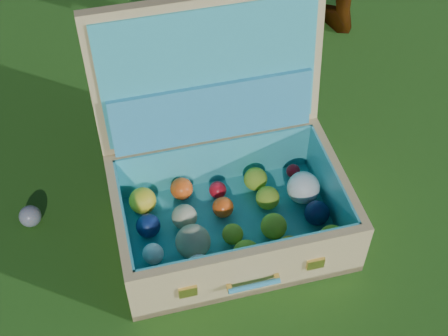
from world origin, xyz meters
TOP-DOWN VIEW (x-y plane):
  - ground at (0.00, 0.00)m, footprint 60.00×60.00m
  - stray_ball at (-0.59, 0.05)m, footprint 0.06×0.06m
  - suitcase at (-0.03, -0.05)m, footprint 0.63×0.54m

SIDE VIEW (x-z plane):
  - ground at x=0.00m, z-range 0.00..0.00m
  - stray_ball at x=-0.59m, z-range 0.00..0.06m
  - suitcase at x=-0.03m, z-range -0.13..0.47m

